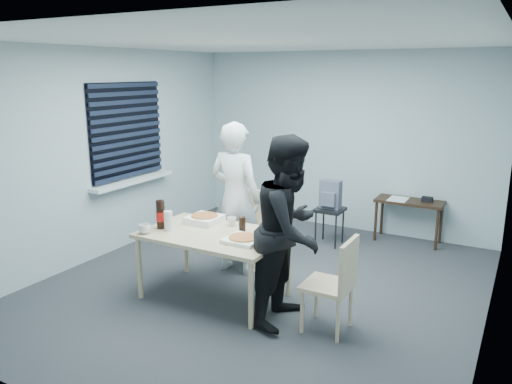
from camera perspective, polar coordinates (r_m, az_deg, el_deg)
The scene contains 19 objects.
room at distance 6.79m, azimuth -14.31°, elevation 5.87°, with size 5.00×5.00×5.00m.
dining_table at distance 5.15m, azimuth -4.85°, elevation -5.30°, with size 1.45×0.92×0.70m.
chair_far at distance 6.14m, azimuth -0.45°, elevation -3.39°, with size 0.42×0.42×0.89m.
chair_right at distance 4.56m, azimuth 9.22°, elevation -9.79°, with size 0.42×0.42×0.89m.
person_white at distance 5.75m, azimuth -2.38°, elevation -0.72°, with size 0.65×0.42×1.77m, color silver.
person_black at distance 4.62m, azimuth 3.91°, elevation -4.39°, with size 0.86×0.47×1.77m, color black.
side_table at distance 7.14m, azimuth 17.11°, elevation -1.51°, with size 0.90×0.40×0.60m.
stool at distance 6.84m, azimuth 8.43°, elevation -2.74°, with size 0.37×0.37×0.51m.
backpack at distance 6.75m, azimuth 8.48°, elevation -0.33°, with size 0.28×0.20×0.39m.
pizza_box_a at distance 5.47m, azimuth -5.90°, elevation -3.07°, with size 0.34×0.34×0.08m.
pizza_box_b at distance 4.85m, azimuth -1.44°, elevation -5.41°, with size 0.34×0.34×0.05m.
mug_a at distance 5.20m, azimuth -12.61°, elevation -4.14°, with size 0.12×0.12×0.10m, color silver.
mug_b at distance 5.33m, azimuth -2.79°, elevation -3.38°, with size 0.10×0.10×0.09m, color silver.
cola_glass at distance 5.12m, azimuth -1.58°, elevation -3.72°, with size 0.07×0.07×0.16m, color black.
soda_bottle at distance 5.31m, azimuth -10.85°, elevation -2.60°, with size 0.09×0.09×0.30m.
plastic_cups at distance 5.23m, azimuth -9.98°, elevation -3.28°, with size 0.09×0.09×0.21m, color silver.
rubber_band at distance 4.77m, azimuth -3.45°, elevation -6.03°, with size 0.05×0.05×0.00m, color red.
papers at distance 7.12m, azimuth 15.93°, elevation -0.78°, with size 0.24×0.33×0.01m, color white.
black_box at distance 7.12m, azimuth 18.98°, elevation -0.79°, with size 0.14×0.10×0.06m, color black.
Camera 1 is at (2.43, -4.50, 2.32)m, focal length 35.00 mm.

